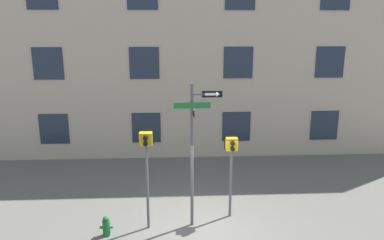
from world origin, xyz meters
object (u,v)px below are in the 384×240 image
at_px(pedestrian_signal_right, 231,154).
at_px(fire_hydrant, 106,226).
at_px(pedestrian_signal_left, 146,153).
at_px(street_sign_pole, 194,144).

distance_m(pedestrian_signal_right, fire_hydrant, 4.16).
bearing_deg(pedestrian_signal_left, fire_hydrant, -162.92).
xyz_separation_m(street_sign_pole, pedestrian_signal_left, (-1.35, -0.10, -0.21)).
distance_m(street_sign_pole, pedestrian_signal_right, 1.33).
bearing_deg(fire_hydrant, pedestrian_signal_left, 17.08).
height_order(street_sign_pole, pedestrian_signal_left, street_sign_pole).
bearing_deg(street_sign_pole, pedestrian_signal_left, -175.83).
relative_size(pedestrian_signal_right, fire_hydrant, 4.31).
height_order(pedestrian_signal_left, pedestrian_signal_right, pedestrian_signal_left).
bearing_deg(pedestrian_signal_right, fire_hydrant, -165.76).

